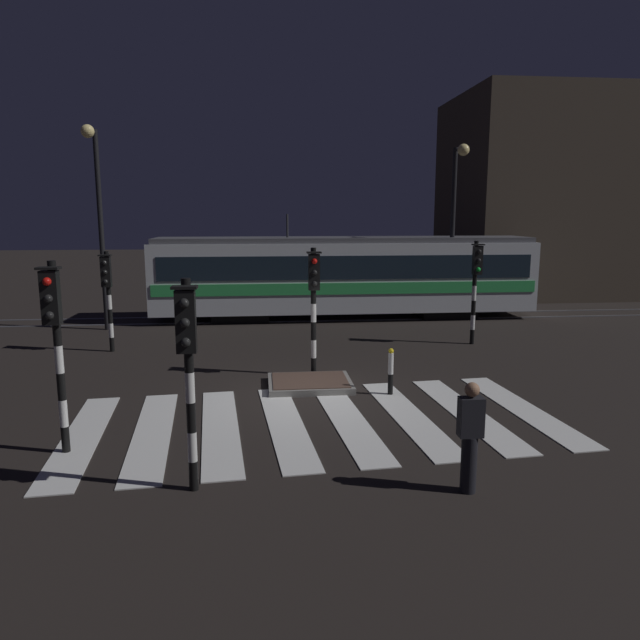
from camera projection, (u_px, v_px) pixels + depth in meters
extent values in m
plane|color=black|center=(310.00, 396.00, 13.62)|extent=(120.00, 120.00, 0.00)
cube|color=#59595E|center=(289.00, 322.00, 23.01)|extent=(80.00, 0.12, 0.03)
cube|color=#59595E|center=(287.00, 315.00, 24.41)|extent=(80.00, 0.12, 0.03)
cube|color=silver|center=(82.00, 437.00, 11.07)|extent=(1.09, 4.82, 0.02)
cube|color=silver|center=(153.00, 432.00, 11.30)|extent=(1.09, 4.82, 0.02)
cube|color=silver|center=(220.00, 428.00, 11.54)|extent=(1.09, 4.82, 0.02)
cube|color=silver|center=(286.00, 424.00, 11.77)|extent=(1.09, 4.82, 0.02)
cube|color=silver|center=(348.00, 420.00, 12.00)|extent=(1.09, 4.82, 0.02)
cube|color=silver|center=(408.00, 416.00, 12.23)|extent=(1.09, 4.82, 0.02)
cube|color=silver|center=(466.00, 412.00, 12.47)|extent=(1.09, 4.82, 0.02)
cube|color=silver|center=(522.00, 409.00, 12.70)|extent=(1.09, 4.82, 0.02)
cube|color=slate|center=(310.00, 384.00, 14.32)|extent=(2.01, 1.65, 0.16)
cube|color=#4C382D|center=(310.00, 380.00, 14.31)|extent=(1.81, 1.48, 0.02)
cylinder|color=black|center=(314.00, 367.00, 15.31)|extent=(0.14, 0.14, 0.47)
cylinder|color=white|center=(314.00, 349.00, 15.23)|extent=(0.14, 0.14, 0.47)
cylinder|color=black|center=(314.00, 331.00, 15.15)|extent=(0.14, 0.14, 0.47)
cylinder|color=white|center=(313.00, 313.00, 15.06)|extent=(0.14, 0.14, 0.47)
cylinder|color=black|center=(313.00, 294.00, 14.98)|extent=(0.14, 0.14, 0.47)
cylinder|color=white|center=(313.00, 276.00, 14.90)|extent=(0.14, 0.14, 0.47)
cylinder|color=black|center=(313.00, 257.00, 14.81)|extent=(0.14, 0.14, 0.47)
cube|color=black|center=(314.00, 272.00, 14.71)|extent=(0.28, 0.20, 0.90)
sphere|color=red|center=(314.00, 261.00, 14.55)|extent=(0.14, 0.14, 0.14)
sphere|color=black|center=(314.00, 273.00, 14.60)|extent=(0.14, 0.14, 0.14)
sphere|color=black|center=(314.00, 284.00, 14.65)|extent=(0.14, 0.14, 0.14)
cube|color=black|center=(314.00, 252.00, 14.63)|extent=(0.36, 0.24, 0.04)
cylinder|color=black|center=(66.00, 439.00, 10.34)|extent=(0.14, 0.14, 0.48)
cylinder|color=white|center=(63.00, 413.00, 10.25)|extent=(0.14, 0.14, 0.48)
cylinder|color=black|center=(61.00, 387.00, 10.17)|extent=(0.14, 0.14, 0.48)
cylinder|color=white|center=(59.00, 359.00, 10.08)|extent=(0.14, 0.14, 0.48)
cylinder|color=black|center=(57.00, 332.00, 10.00)|extent=(0.14, 0.14, 0.48)
cylinder|color=white|center=(55.00, 304.00, 9.91)|extent=(0.14, 0.14, 0.48)
cylinder|color=black|center=(52.00, 275.00, 9.83)|extent=(0.14, 0.14, 0.48)
cube|color=black|center=(51.00, 298.00, 9.72)|extent=(0.28, 0.20, 0.90)
sphere|color=red|center=(47.00, 282.00, 9.57)|extent=(0.14, 0.14, 0.14)
sphere|color=black|center=(48.00, 299.00, 9.61)|extent=(0.14, 0.14, 0.14)
sphere|color=black|center=(50.00, 316.00, 9.66)|extent=(0.14, 0.14, 0.14)
cube|color=black|center=(48.00, 268.00, 9.64)|extent=(0.36, 0.24, 0.04)
cylinder|color=black|center=(112.00, 344.00, 18.02)|extent=(0.14, 0.14, 0.44)
cylinder|color=white|center=(111.00, 330.00, 17.94)|extent=(0.14, 0.14, 0.44)
cylinder|color=black|center=(110.00, 316.00, 17.86)|extent=(0.14, 0.14, 0.44)
cylinder|color=white|center=(109.00, 302.00, 17.79)|extent=(0.14, 0.14, 0.44)
cylinder|color=black|center=(108.00, 288.00, 17.71)|extent=(0.14, 0.14, 0.44)
cylinder|color=white|center=(107.00, 273.00, 17.63)|extent=(0.14, 0.14, 0.44)
cylinder|color=black|center=(107.00, 259.00, 17.56)|extent=(0.14, 0.14, 0.44)
cube|color=black|center=(106.00, 272.00, 17.46)|extent=(0.28, 0.20, 0.90)
sphere|color=black|center=(104.00, 263.00, 17.30)|extent=(0.14, 0.14, 0.14)
sphere|color=black|center=(105.00, 272.00, 17.35)|extent=(0.14, 0.14, 0.14)
sphere|color=black|center=(106.00, 282.00, 17.40)|extent=(0.14, 0.14, 0.14)
cube|color=black|center=(105.00, 255.00, 17.37)|extent=(0.36, 0.24, 0.04)
cylinder|color=black|center=(472.00, 337.00, 19.06)|extent=(0.14, 0.14, 0.47)
cylinder|color=white|center=(473.00, 322.00, 18.98)|extent=(0.14, 0.14, 0.47)
cylinder|color=black|center=(473.00, 308.00, 18.90)|extent=(0.14, 0.14, 0.47)
cylinder|color=white|center=(474.00, 293.00, 18.81)|extent=(0.14, 0.14, 0.47)
cylinder|color=black|center=(475.00, 278.00, 18.73)|extent=(0.14, 0.14, 0.47)
cylinder|color=white|center=(475.00, 263.00, 18.65)|extent=(0.14, 0.14, 0.47)
cylinder|color=black|center=(476.00, 248.00, 18.56)|extent=(0.14, 0.14, 0.47)
cube|color=black|center=(478.00, 260.00, 18.46)|extent=(0.28, 0.20, 0.90)
sphere|color=black|center=(479.00, 252.00, 18.30)|extent=(0.14, 0.14, 0.14)
sphere|color=black|center=(479.00, 261.00, 18.35)|extent=(0.14, 0.14, 0.14)
sphere|color=green|center=(478.00, 270.00, 18.40)|extent=(0.14, 0.14, 0.14)
cube|color=black|center=(478.00, 245.00, 18.37)|extent=(0.36, 0.24, 0.04)
cylinder|color=black|center=(194.00, 475.00, 8.94)|extent=(0.14, 0.14, 0.46)
cylinder|color=white|center=(192.00, 447.00, 8.86)|extent=(0.14, 0.14, 0.46)
cylinder|color=black|center=(191.00, 417.00, 8.77)|extent=(0.14, 0.14, 0.46)
cylinder|color=white|center=(190.00, 387.00, 8.69)|extent=(0.14, 0.14, 0.46)
cylinder|color=black|center=(189.00, 357.00, 8.61)|extent=(0.14, 0.14, 0.46)
cylinder|color=white|center=(187.00, 326.00, 8.53)|extent=(0.14, 0.14, 0.46)
cylinder|color=black|center=(186.00, 294.00, 8.45)|extent=(0.14, 0.14, 0.46)
cube|color=black|center=(186.00, 322.00, 8.35)|extent=(0.28, 0.20, 0.90)
sphere|color=black|center=(184.00, 303.00, 8.19)|extent=(0.14, 0.14, 0.14)
sphere|color=black|center=(185.00, 323.00, 8.24)|extent=(0.14, 0.14, 0.14)
sphere|color=black|center=(186.00, 343.00, 8.29)|extent=(0.14, 0.14, 0.14)
cube|color=black|center=(184.00, 287.00, 8.26)|extent=(0.36, 0.24, 0.04)
cylinder|color=black|center=(101.00, 232.00, 20.88)|extent=(0.18, 0.18, 7.02)
cylinder|color=black|center=(91.00, 131.00, 19.84)|extent=(0.10, 0.90, 0.10)
sphere|color=#F9E08C|center=(88.00, 131.00, 19.41)|extent=(0.44, 0.44, 0.44)
cylinder|color=black|center=(452.00, 235.00, 23.16)|extent=(0.18, 0.18, 6.66)
cylinder|color=black|center=(459.00, 149.00, 22.15)|extent=(0.10, 0.90, 0.10)
sphere|color=#F9E08C|center=(463.00, 150.00, 21.72)|extent=(0.44, 0.44, 0.44)
cube|color=silver|center=(344.00, 276.00, 23.64)|extent=(15.10, 2.50, 2.70)
cube|color=green|center=(349.00, 289.00, 22.46)|extent=(14.80, 0.04, 0.44)
cube|color=green|center=(340.00, 281.00, 24.95)|extent=(14.80, 0.04, 0.44)
cube|color=black|center=(349.00, 268.00, 22.32)|extent=(14.34, 0.03, 0.90)
cube|color=#4C4C51|center=(344.00, 240.00, 23.38)|extent=(14.80, 2.30, 0.20)
cylinder|color=#262628|center=(287.00, 227.00, 23.07)|extent=(0.08, 0.08, 1.00)
cube|color=black|center=(443.00, 312.00, 24.32)|extent=(2.20, 2.00, 0.35)
cube|color=black|center=(241.00, 315.00, 23.49)|extent=(2.20, 2.00, 0.35)
sphere|color=#F9F2CC|center=(525.00, 284.00, 24.47)|extent=(0.24, 0.24, 0.24)
cylinder|color=black|center=(469.00, 464.00, 8.84)|extent=(0.24, 0.24, 0.88)
cube|color=black|center=(471.00, 417.00, 8.71)|extent=(0.36, 0.22, 0.60)
sphere|color=#9E7051|center=(472.00, 390.00, 8.64)|extent=(0.22, 0.22, 0.22)
cylinder|color=black|center=(390.00, 385.00, 13.65)|extent=(0.12, 0.12, 0.50)
cylinder|color=white|center=(391.00, 364.00, 13.56)|extent=(0.12, 0.12, 0.50)
sphere|color=yellow|center=(391.00, 351.00, 13.51)|extent=(0.12, 0.12, 0.12)
cube|color=#42382D|center=(567.00, 197.00, 31.07)|extent=(11.93, 8.00, 10.13)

